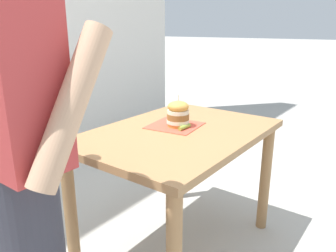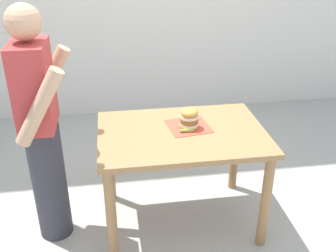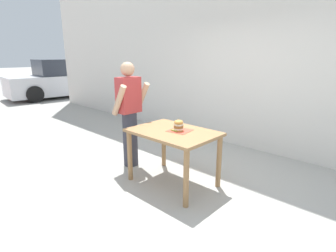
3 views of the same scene
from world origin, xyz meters
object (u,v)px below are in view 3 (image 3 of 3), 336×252
at_px(pickle_spear, 174,130).
at_px(sandwich, 179,125).
at_px(patio_table, 173,140).
at_px(parked_car_mid_block, 61,80).
at_px(diner_across_table, 129,113).

bearing_deg(pickle_spear, sandwich, -22.09).
xyz_separation_m(patio_table, parked_car_mid_block, (2.63, 8.99, 0.06)).
relative_size(sandwich, pickle_spear, 1.93).
bearing_deg(diner_across_table, patio_table, -89.91).
height_order(patio_table, sandwich, sandwich).
xyz_separation_m(sandwich, pickle_spear, (-0.07, 0.03, -0.06)).
bearing_deg(diner_across_table, sandwich, -87.46).
bearing_deg(pickle_spear, parked_car_mid_block, 73.60).
bearing_deg(parked_car_mid_block, diner_across_table, -108.15).
distance_m(pickle_spear, parked_car_mid_block, 9.41).
xyz_separation_m(pickle_spear, diner_across_table, (0.02, 0.98, 0.09)).
bearing_deg(parked_car_mid_block, patio_table, -106.33).
distance_m(sandwich, parked_car_mid_block, 9.41).
height_order(sandwich, diner_across_table, diner_across_table).
xyz_separation_m(patio_table, pickle_spear, (-0.02, -0.03, 0.14)).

